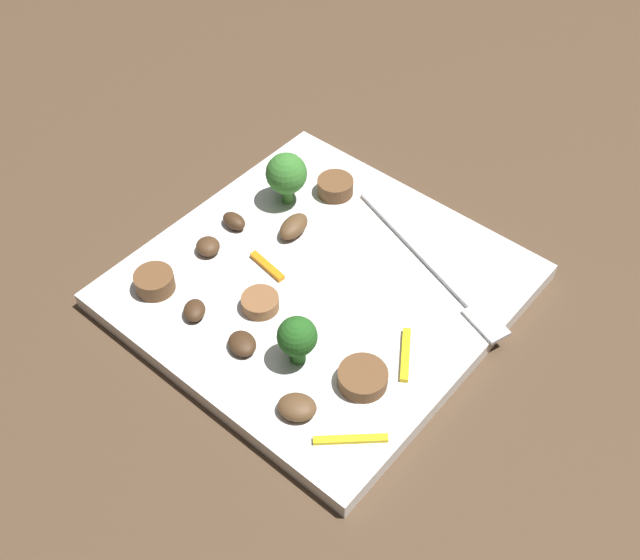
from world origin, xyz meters
name	(u,v)px	position (x,y,z in m)	size (l,w,h in m)	color
ground_plane	(320,292)	(0.00, 0.00, 0.00)	(1.40, 1.40, 0.00)	#4C3826
plate	(320,286)	(0.00, 0.00, 0.01)	(0.26, 0.26, 0.01)	white
fork	(438,272)	(0.06, 0.06, 0.02)	(0.17, 0.07, 0.00)	silver
broccoli_floret_0	(286,174)	(-0.08, 0.05, 0.04)	(0.03, 0.03, 0.05)	#408630
broccoli_floret_1	(297,338)	(0.04, -0.07, 0.04)	(0.03, 0.03, 0.04)	#296420
sausage_slice_0	(363,378)	(0.08, -0.05, 0.02)	(0.03, 0.03, 0.01)	brown
sausage_slice_1	(155,282)	(-0.09, -0.09, 0.02)	(0.03, 0.03, 0.01)	brown
sausage_slice_2	(335,187)	(-0.05, 0.08, 0.02)	(0.03, 0.03, 0.01)	brown
sausage_slice_3	(260,303)	(-0.02, -0.05, 0.02)	(0.03, 0.03, 0.01)	brown
mushroom_0	(194,310)	(-0.05, -0.09, 0.02)	(0.02, 0.02, 0.01)	#422B19
mushroom_1	(208,246)	(-0.09, -0.03, 0.02)	(0.02, 0.02, 0.01)	#4C331E
mushroom_2	(238,218)	(-0.09, 0.00, 0.02)	(0.02, 0.01, 0.01)	#422B19
mushroom_3	(243,344)	(0.00, -0.08, 0.02)	(0.02, 0.02, 0.01)	#422B19
mushroom_4	(297,407)	(0.06, -0.10, 0.02)	(0.03, 0.02, 0.01)	brown
mushroom_5	(294,226)	(-0.05, 0.03, 0.02)	(0.03, 0.02, 0.01)	brown
pepper_strip_0	(351,439)	(0.11, -0.09, 0.02)	(0.05, 0.01, 0.00)	yellow
pepper_strip_1	(405,355)	(0.09, -0.02, 0.02)	(0.04, 0.01, 0.00)	yellow
pepper_strip_2	(267,266)	(-0.04, -0.02, 0.02)	(0.04, 0.01, 0.00)	orange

